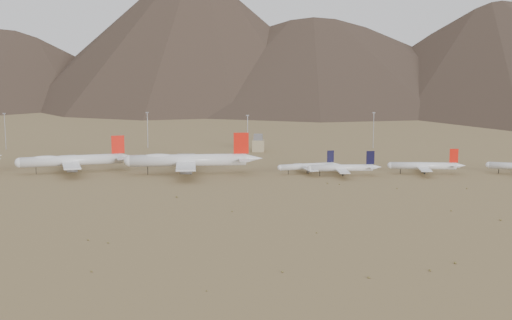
# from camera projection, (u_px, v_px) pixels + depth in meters

# --- Properties ---
(ground) EXTENTS (3000.00, 3000.00, 0.00)m
(ground) POSITION_uv_depth(u_px,v_px,m) (189.00, 183.00, 373.76)
(ground) COLOR #97804E
(ground) RESTS_ON ground
(mountain_ridge) EXTENTS (4400.00, 1000.00, 300.00)m
(mountain_ridge) POSITION_uv_depth(u_px,v_px,m) (264.00, 4.00, 1239.25)
(mountain_ridge) COLOR #48362B
(mountain_ridge) RESTS_ON ground
(widebody_centre) EXTENTS (64.80, 51.81, 20.21)m
(widebody_centre) POSITION_uv_depth(u_px,v_px,m) (73.00, 160.00, 405.53)
(widebody_centre) COLOR white
(widebody_centre) RESTS_ON ground
(widebody_east) EXTENTS (77.47, 60.31, 23.12)m
(widebody_east) POSITION_uv_depth(u_px,v_px,m) (189.00, 160.00, 399.83)
(widebody_east) COLOR white
(widebody_east) RESTS_ON ground
(narrowbody_a) EXTENTS (36.18, 27.07, 12.52)m
(narrowbody_a) POSITION_uv_depth(u_px,v_px,m) (308.00, 166.00, 402.48)
(narrowbody_a) COLOR white
(narrowbody_a) RESTS_ON ground
(narrowbody_b) EXTENTS (41.72, 30.20, 13.79)m
(narrowbody_b) POSITION_uv_depth(u_px,v_px,m) (344.00, 168.00, 394.58)
(narrowbody_b) COLOR white
(narrowbody_b) RESTS_ON ground
(narrowbody_c) EXTENTS (43.78, 31.19, 14.45)m
(narrowbody_c) POSITION_uv_depth(u_px,v_px,m) (425.00, 166.00, 400.32)
(narrowbody_c) COLOR white
(narrowbody_c) RESTS_ON ground
(control_tower) EXTENTS (8.00, 8.00, 12.00)m
(control_tower) POSITION_uv_depth(u_px,v_px,m) (258.00, 144.00, 489.75)
(control_tower) COLOR tan
(control_tower) RESTS_ON ground
(mast_far_west) EXTENTS (2.00, 0.60, 25.70)m
(mast_far_west) POSITION_uv_depth(u_px,v_px,m) (5.00, 129.00, 498.83)
(mast_far_west) COLOR gray
(mast_far_west) RESTS_ON ground
(mast_west) EXTENTS (2.00, 0.60, 25.70)m
(mast_west) POSITION_uv_depth(u_px,v_px,m) (148.00, 128.00, 506.69)
(mast_west) COLOR gray
(mast_west) RESTS_ON ground
(mast_centre) EXTENTS (2.00, 0.60, 25.70)m
(mast_centre) POSITION_uv_depth(u_px,v_px,m) (248.00, 132.00, 484.22)
(mast_centre) COLOR gray
(mast_centre) RESTS_ON ground
(mast_east) EXTENTS (2.00, 0.60, 25.70)m
(mast_east) POSITION_uv_depth(u_px,v_px,m) (373.00, 128.00, 505.74)
(mast_east) COLOR gray
(mast_east) RESTS_ON ground
(desert_scrub) EXTENTS (398.00, 178.19, 0.81)m
(desert_scrub) POSITION_uv_depth(u_px,v_px,m) (191.00, 224.00, 283.88)
(desert_scrub) COLOR olive
(desert_scrub) RESTS_ON ground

